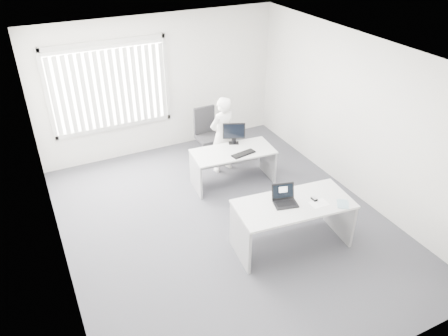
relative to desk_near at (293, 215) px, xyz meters
name	(u,v)px	position (x,y,z in m)	size (l,w,h in m)	color
ground	(225,223)	(-0.67, 0.91, -0.57)	(6.00, 6.00, 0.00)	#55565D
wall_back	(160,85)	(-0.67, 3.91, 0.83)	(5.00, 0.02, 2.80)	silver
wall_front	(364,283)	(-0.67, -2.09, 0.83)	(5.00, 0.02, 2.80)	silver
wall_left	(50,190)	(-3.17, 0.91, 0.83)	(0.02, 6.00, 2.80)	silver
wall_right	(357,118)	(1.83, 0.91, 0.83)	(0.02, 6.00, 2.80)	silver
ceiling	(226,56)	(-0.67, 0.91, 2.23)	(5.00, 6.00, 0.02)	white
window	(110,87)	(-1.67, 3.87, 0.98)	(2.32, 0.06, 1.76)	beige
blinds	(111,89)	(-1.67, 3.81, 0.95)	(2.20, 0.10, 1.50)	white
desk_near	(293,215)	(0.00, 0.00, 0.00)	(1.80, 0.99, 0.79)	silver
desk_far	(233,160)	(0.02, 1.98, -0.08)	(1.54, 0.83, 0.68)	silver
office_chair	(208,143)	(0.00, 3.07, -0.23)	(0.62, 0.62, 1.07)	black
person	(222,135)	(0.05, 2.49, 0.20)	(0.56, 0.37, 1.53)	white
laptop	(286,197)	(-0.13, 0.02, 0.35)	(0.34, 0.30, 0.26)	black
paper_sheet	(319,203)	(0.32, -0.16, 0.22)	(0.26, 0.19, 0.00)	white
mouse	(314,199)	(0.31, -0.06, 0.24)	(0.06, 0.10, 0.04)	#B5B4B7
booklet	(343,204)	(0.62, -0.34, 0.22)	(0.16, 0.23, 0.01)	white
keyboard	(244,154)	(0.13, 1.78, 0.12)	(0.46, 0.15, 0.02)	black
monitor	(234,133)	(0.16, 2.23, 0.32)	(0.41, 0.12, 0.41)	black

